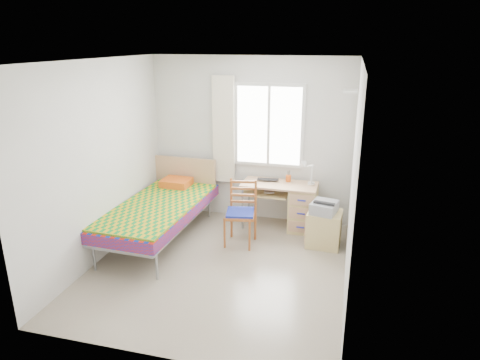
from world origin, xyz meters
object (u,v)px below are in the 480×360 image
Objects in this scene: desk at (298,205)px; cabinet at (324,229)px; bed at (160,208)px; printer at (324,207)px; chair at (242,209)px.

desk reaches higher than cabinet.
bed is 5.19× the size of printer.
cabinet is at bearing -0.59° from chair.
cabinet is (2.34, 0.37, -0.22)m from bed.
cabinet is at bearing 11.39° from bed.
printer is (1.15, 0.19, 0.07)m from chair.
bed is at bearing 177.00° from chair.
bed reaches higher than printer.
printer reaches higher than cabinet.
cabinet is (1.16, 0.21, -0.27)m from chair.
cabinet is 1.16× the size of printer.
bed is 2.10m from desk.
printer is at bearing -1.47° from chair.
chair reaches higher than cabinet.
bed reaches higher than desk.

